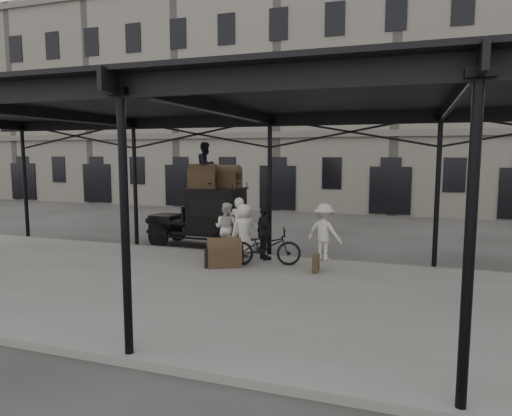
{
  "coord_description": "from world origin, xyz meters",
  "views": [
    {
      "loc": [
        4.29,
        -11.9,
        3.41
      ],
      "look_at": [
        -0.32,
        1.6,
        1.7
      ],
      "focal_mm": 32.0,
      "sensor_mm": 36.0,
      "label": 1
    }
  ],
  "objects": [
    {
      "name": "steamer_trunk_roof_near",
      "position": [
        -2.73,
        2.83,
        2.54
      ],
      "size": [
        1.07,
        0.75,
        0.72
      ],
      "primitive_type": null,
      "rotation": [
        0.0,
        0.0,
        0.17
      ],
      "color": "#483421",
      "rests_on": "taxi"
    },
    {
      "name": "building_frontage",
      "position": [
        0.0,
        18.0,
        7.0
      ],
      "size": [
        64.0,
        8.0,
        14.0
      ],
      "primitive_type": "cube",
      "color": "slate",
      "rests_on": "ground"
    },
    {
      "name": "taxi",
      "position": [
        -2.65,
        3.07,
        1.2
      ],
      "size": [
        3.65,
        1.55,
        2.18
      ],
      "color": "black",
      "rests_on": "ground"
    },
    {
      "name": "porter_left",
      "position": [
        -0.97,
        1.8,
        1.08
      ],
      "size": [
        0.69,
        0.47,
        1.85
      ],
      "primitive_type": "imported",
      "rotation": [
        0.0,
        0.0,
        3.19
      ],
      "color": "beige",
      "rests_on": "platform"
    },
    {
      "name": "suitcase_flat",
      "position": [
        -1.51,
        1.47,
        0.35
      ],
      "size": [
        0.61,
        0.38,
        0.4
      ],
      "primitive_type": "cube",
      "rotation": [
        0.0,
        0.0,
        0.43
      ],
      "color": "#483421",
      "rests_on": "platform"
    },
    {
      "name": "platform",
      "position": [
        0.0,
        -2.0,
        0.07
      ],
      "size": [
        28.0,
        8.0,
        0.15
      ],
      "primitive_type": "cube",
      "color": "slate",
      "rests_on": "ground"
    },
    {
      "name": "steamer_trunk_platform",
      "position": [
        -0.77,
        0.06,
        0.5
      ],
      "size": [
        1.13,
        0.97,
        0.71
      ],
      "primitive_type": null,
      "rotation": [
        0.0,
        0.0,
        0.49
      ],
      "color": "#483421",
      "rests_on": "platform"
    },
    {
      "name": "canopy",
      "position": [
        0.0,
        -1.72,
        4.6
      ],
      "size": [
        22.5,
        9.0,
        4.74
      ],
      "color": "black",
      "rests_on": "ground"
    },
    {
      "name": "porter_centre",
      "position": [
        -0.68,
        1.46,
        0.99
      ],
      "size": [
        0.98,
        0.94,
        1.69
      ],
      "primitive_type": "imported",
      "rotation": [
        0.0,
        0.0,
        3.83
      ],
      "color": "silver",
      "rests_on": "platform"
    },
    {
      "name": "porter_right",
      "position": [
        1.82,
        1.8,
        1.02
      ],
      "size": [
        1.27,
        0.97,
        1.75
      ],
      "primitive_type": "imported",
      "rotation": [
        0.0,
        0.0,
        2.83
      ],
      "color": "silver",
      "rests_on": "platform"
    },
    {
      "name": "porter_midleft",
      "position": [
        -1.43,
        1.8,
        0.98
      ],
      "size": [
        0.86,
        0.7,
        1.66
      ],
      "primitive_type": "imported",
      "rotation": [
        0.0,
        0.0,
        3.06
      ],
      "color": "silver",
      "rests_on": "platform"
    },
    {
      "name": "wicker_hamper",
      "position": [
        -0.94,
        0.84,
        0.4
      ],
      "size": [
        0.68,
        0.56,
        0.5
      ],
      "primitive_type": "cube",
      "rotation": [
        0.0,
        0.0,
        0.2
      ],
      "color": "brown",
      "rests_on": "platform"
    },
    {
      "name": "porter_roof",
      "position": [
        -2.68,
        2.98,
        3.0
      ],
      "size": [
        0.84,
        0.95,
        1.64
      ],
      "primitive_type": "imported",
      "rotation": [
        0.0,
        0.0,
        1.25
      ],
      "color": "black",
      "rests_on": "taxi"
    },
    {
      "name": "steamer_trunk_roof_far",
      "position": [
        -1.98,
        3.28,
        2.52
      ],
      "size": [
        0.98,
        0.65,
        0.68
      ],
      "primitive_type": null,
      "rotation": [
        0.0,
        0.0,
        -0.1
      ],
      "color": "#483421",
      "rests_on": "taxi"
    },
    {
      "name": "porter_official",
      "position": [
        0.07,
        1.24,
        0.98
      ],
      "size": [
        0.93,
        1.01,
        1.67
      ],
      "primitive_type": "imported",
      "rotation": [
        0.0,
        0.0,
        2.26
      ],
      "color": "black",
      "rests_on": "platform"
    },
    {
      "name": "suitcase_upright",
      "position": [
        1.86,
        0.36,
        0.38
      ],
      "size": [
        0.2,
        0.61,
        0.45
      ],
      "primitive_type": "cube",
      "rotation": [
        0.0,
        0.0,
        0.09
      ],
      "color": "#483421",
      "rests_on": "platform"
    },
    {
      "name": "bicycle",
      "position": [
        0.31,
        0.57,
        0.7
      ],
      "size": [
        2.23,
        1.37,
        1.11
      ],
      "primitive_type": "imported",
      "rotation": [
        0.0,
        0.0,
        1.9
      ],
      "color": "black",
      "rests_on": "platform"
    },
    {
      "name": "ground",
      "position": [
        0.0,
        0.0,
        0.0
      ],
      "size": [
        120.0,
        120.0,
        0.0
      ],
      "primitive_type": "plane",
      "color": "#383533",
      "rests_on": "ground"
    }
  ]
}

